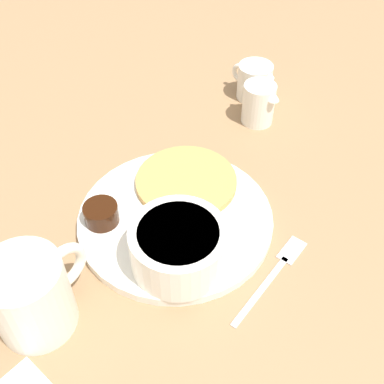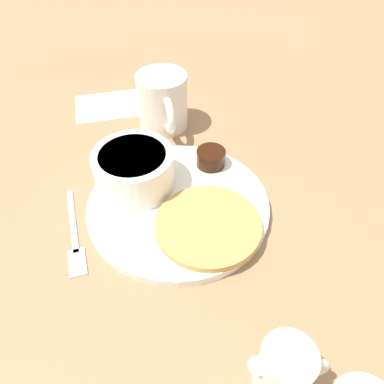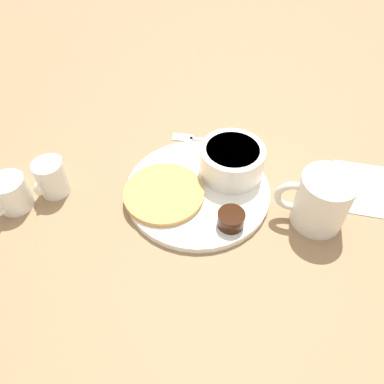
{
  "view_description": "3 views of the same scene",
  "coord_description": "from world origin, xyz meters",
  "px_view_note": "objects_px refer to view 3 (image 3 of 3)",
  "views": [
    {
      "loc": [
        -0.21,
        0.32,
        0.45
      ],
      "look_at": [
        -0.02,
        -0.01,
        0.05
      ],
      "focal_mm": 45.0,
      "sensor_mm": 36.0,
      "label": 1
    },
    {
      "loc": [
        -0.12,
        -0.31,
        0.37
      ],
      "look_at": [
        0.01,
        -0.01,
        0.04
      ],
      "focal_mm": 35.0,
      "sensor_mm": 36.0,
      "label": 2
    },
    {
      "loc": [
        0.41,
        0.0,
        0.47
      ],
      "look_at": [
        0.02,
        -0.01,
        0.02
      ],
      "focal_mm": 35.0,
      "sensor_mm": 36.0,
      "label": 3
    }
  ],
  "objects_px": {
    "fork": "(200,139)",
    "plate": "(198,191)",
    "creamer_pitcher_far": "(11,193)",
    "creamer_pitcher_near": "(52,176)",
    "bowl": "(232,160)",
    "coffee_mug": "(320,201)"
  },
  "relations": [
    {
      "from": "coffee_mug",
      "to": "creamer_pitcher_far",
      "type": "distance_m",
      "value": 0.48
    },
    {
      "from": "plate",
      "to": "fork",
      "type": "distance_m",
      "value": 0.14
    },
    {
      "from": "creamer_pitcher_far",
      "to": "fork",
      "type": "height_order",
      "value": "creamer_pitcher_far"
    },
    {
      "from": "plate",
      "to": "bowl",
      "type": "relative_size",
      "value": 2.23
    },
    {
      "from": "bowl",
      "to": "creamer_pitcher_near",
      "type": "relative_size",
      "value": 1.52
    },
    {
      "from": "plate",
      "to": "bowl",
      "type": "xyz_separation_m",
      "value": [
        -0.04,
        0.06,
        0.03
      ]
    },
    {
      "from": "fork",
      "to": "creamer_pitcher_near",
      "type": "bearing_deg",
      "value": -61.04
    },
    {
      "from": "bowl",
      "to": "plate",
      "type": "bearing_deg",
      "value": -54.89
    },
    {
      "from": "creamer_pitcher_far",
      "to": "creamer_pitcher_near",
      "type": "bearing_deg",
      "value": 123.37
    },
    {
      "from": "creamer_pitcher_near",
      "to": "fork",
      "type": "bearing_deg",
      "value": 118.96
    },
    {
      "from": "creamer_pitcher_near",
      "to": "fork",
      "type": "distance_m",
      "value": 0.28
    },
    {
      "from": "plate",
      "to": "creamer_pitcher_far",
      "type": "distance_m",
      "value": 0.3
    },
    {
      "from": "fork",
      "to": "plate",
      "type": "bearing_deg",
      "value": -1.37
    },
    {
      "from": "plate",
      "to": "bowl",
      "type": "height_order",
      "value": "bowl"
    },
    {
      "from": "bowl",
      "to": "coffee_mug",
      "type": "height_order",
      "value": "coffee_mug"
    },
    {
      "from": "plate",
      "to": "creamer_pitcher_far",
      "type": "relative_size",
      "value": 3.05
    },
    {
      "from": "bowl",
      "to": "creamer_pitcher_near",
      "type": "xyz_separation_m",
      "value": [
        0.04,
        -0.29,
        -0.01
      ]
    },
    {
      "from": "bowl",
      "to": "creamer_pitcher_near",
      "type": "bearing_deg",
      "value": -83.06
    },
    {
      "from": "creamer_pitcher_far",
      "to": "fork",
      "type": "bearing_deg",
      "value": 119.81
    },
    {
      "from": "bowl",
      "to": "fork",
      "type": "height_order",
      "value": "bowl"
    },
    {
      "from": "plate",
      "to": "coffee_mug",
      "type": "distance_m",
      "value": 0.19
    },
    {
      "from": "creamer_pitcher_near",
      "to": "fork",
      "type": "relative_size",
      "value": 0.49
    }
  ]
}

